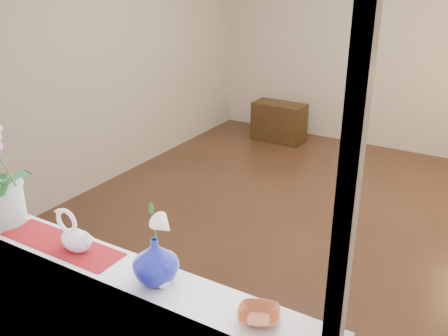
# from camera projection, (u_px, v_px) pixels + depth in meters

# --- Properties ---
(ground) EXTENTS (5.00, 5.00, 0.00)m
(ground) POSITION_uv_depth(u_px,v_px,m) (303.00, 226.00, 4.58)
(ground) COLOR #392317
(ground) RESTS_ON ground
(wall_back) EXTENTS (4.50, 0.10, 2.70)m
(wall_back) POSITION_uv_depth(u_px,v_px,m) (390.00, 41.00, 6.04)
(wall_back) COLOR beige
(wall_back) RESTS_ON ground
(wall_front) EXTENTS (4.50, 0.10, 2.70)m
(wall_front) POSITION_uv_depth(u_px,v_px,m) (88.00, 195.00, 2.09)
(wall_front) COLOR beige
(wall_front) RESTS_ON ground
(wall_left) EXTENTS (0.10, 5.00, 2.70)m
(wall_left) POSITION_uv_depth(u_px,v_px,m) (107.00, 55.00, 5.13)
(wall_left) COLOR beige
(wall_left) RESTS_ON ground
(windowsill) EXTENTS (2.20, 0.26, 0.04)m
(windowsill) POSITION_uv_depth(u_px,v_px,m) (118.00, 270.00, 2.36)
(windowsill) COLOR white
(windowsill) RESTS_ON window_apron
(window_frame) EXTENTS (2.22, 0.06, 1.60)m
(window_frame) POSITION_uv_depth(u_px,v_px,m) (85.00, 112.00, 1.98)
(window_frame) COLOR white
(window_frame) RESTS_ON windowsill
(runner) EXTENTS (0.70, 0.20, 0.01)m
(runner) POSITION_uv_depth(u_px,v_px,m) (62.00, 244.00, 2.53)
(runner) COLOR maroon
(runner) RESTS_ON windowsill
(swan) EXTENTS (0.26, 0.17, 0.20)m
(swan) POSITION_uv_depth(u_px,v_px,m) (75.00, 232.00, 2.45)
(swan) COLOR silver
(swan) RESTS_ON windowsill
(blue_vase) EXTENTS (0.27, 0.27, 0.25)m
(blue_vase) POSITION_uv_depth(u_px,v_px,m) (155.00, 257.00, 2.20)
(blue_vase) COLOR navy
(blue_vase) RESTS_ON windowsill
(lily) EXTENTS (0.14, 0.08, 0.19)m
(lily) POSITION_uv_depth(u_px,v_px,m) (153.00, 214.00, 2.11)
(lily) COLOR silver
(lily) RESTS_ON blue_vase
(paperweight) EXTENTS (0.08, 0.08, 0.07)m
(paperweight) POSITION_uv_depth(u_px,v_px,m) (163.00, 281.00, 2.19)
(paperweight) COLOR silver
(paperweight) RESTS_ON windowsill
(amber_dish) EXTENTS (0.19, 0.19, 0.04)m
(amber_dish) POSITION_uv_depth(u_px,v_px,m) (259.00, 316.00, 2.00)
(amber_dish) COLOR brown
(amber_dish) RESTS_ON windowsill
(side_table) EXTENTS (0.69, 0.36, 0.51)m
(side_table) POSITION_uv_depth(u_px,v_px,m) (279.00, 122.00, 6.66)
(side_table) COLOR black
(side_table) RESTS_ON ground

